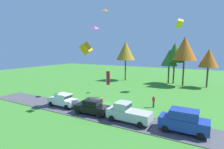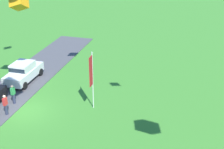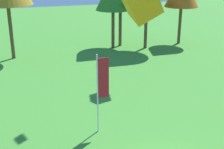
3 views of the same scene
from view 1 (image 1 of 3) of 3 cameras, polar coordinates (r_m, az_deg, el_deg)
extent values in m
plane|color=#3D842D|center=(25.76, -3.73, -10.27)|extent=(120.00, 120.00, 0.00)
cube|color=#4C4C51|center=(23.53, -7.58, -12.06)|extent=(36.00, 4.40, 0.06)
cube|color=white|center=(26.26, -15.73, -8.38)|extent=(4.41, 1.82, 0.80)
cube|color=white|center=(26.00, -15.64, -6.83)|extent=(2.01, 1.65, 0.70)
cube|color=#19232D|center=(26.00, -15.64, -6.83)|extent=(2.05, 1.62, 0.38)
cylinder|color=black|center=(26.86, -19.30, -9.05)|extent=(0.68, 0.24, 0.68)
cylinder|color=black|center=(27.97, -16.69, -8.26)|extent=(0.68, 0.24, 0.68)
cylinder|color=black|center=(24.80, -14.58, -10.28)|extent=(0.68, 0.24, 0.68)
cylinder|color=black|center=(26.00, -11.97, -9.33)|extent=(0.68, 0.24, 0.68)
cube|color=black|center=(22.56, -6.66, -10.86)|extent=(4.50, 2.06, 0.80)
cube|color=black|center=(22.28, -6.47, -9.07)|extent=(2.10, 1.76, 0.70)
cube|color=#19232D|center=(22.28, -6.47, -9.07)|extent=(2.13, 1.73, 0.38)
cylinder|color=black|center=(22.83, -11.06, -11.79)|extent=(0.69, 0.28, 0.68)
cylinder|color=black|center=(24.14, -8.61, -10.62)|extent=(0.69, 0.28, 0.68)
cylinder|color=black|center=(21.28, -4.39, -13.15)|extent=(0.69, 0.28, 0.68)
cylinder|color=black|center=(22.69, -2.19, -11.77)|extent=(0.69, 0.28, 0.68)
cube|color=#B7B7BC|center=(20.19, 5.57, -12.84)|extent=(5.05, 2.02, 1.00)
cube|color=#B7B7BC|center=(20.22, 3.51, -10.09)|extent=(1.54, 1.80, 0.80)
cube|color=#19232D|center=(20.22, 3.51, -10.09)|extent=(1.57, 1.76, 0.44)
cylinder|color=black|center=(20.36, -0.04, -14.14)|extent=(0.69, 0.26, 0.68)
cylinder|color=black|center=(21.83, 2.41, -12.58)|extent=(0.69, 0.26, 0.68)
cylinder|color=black|center=(19.01, 9.20, -15.92)|extent=(0.69, 0.26, 0.68)
cylinder|color=black|center=(20.57, 11.07, -14.05)|extent=(0.69, 0.26, 0.68)
cube|color=#1E389E|center=(19.07, 22.30, -14.56)|extent=(4.60, 1.91, 1.10)
cube|color=#1E389E|center=(18.73, 22.46, -11.81)|extent=(2.60, 1.76, 0.84)
cube|color=#19232D|center=(18.73, 22.46, -11.81)|extent=(2.65, 1.73, 0.46)
cylinder|color=black|center=(18.68, 16.89, -16.62)|extent=(0.68, 0.24, 0.68)
cylinder|color=black|center=(20.31, 18.01, -14.61)|extent=(0.68, 0.24, 0.68)
cylinder|color=black|center=(18.38, 26.93, -17.59)|extent=(0.68, 0.24, 0.68)
cylinder|color=black|center=(20.04, 27.14, -15.44)|extent=(0.68, 0.24, 0.68)
cylinder|color=#2D334C|center=(24.29, -3.36, -10.32)|extent=(0.24, 0.24, 0.88)
cube|color=red|center=(24.07, -3.37, -8.65)|extent=(0.36, 0.22, 0.60)
sphere|color=beige|center=(23.95, -3.38, -7.69)|extent=(0.22, 0.22, 0.22)
cylinder|color=#2D334C|center=(24.88, -7.02, -9.92)|extent=(0.24, 0.24, 0.88)
cube|color=#2D8E47|center=(24.67, -7.04, -8.28)|extent=(0.36, 0.22, 0.60)
sphere|color=beige|center=(24.55, -7.06, -7.34)|extent=(0.22, 0.22, 0.22)
cylinder|color=#2D334C|center=(25.71, 13.40, -9.49)|extent=(0.24, 0.24, 0.88)
cube|color=red|center=(25.50, 13.45, -7.90)|extent=(0.36, 0.22, 0.60)
sphere|color=tan|center=(25.39, 13.49, -6.99)|extent=(0.22, 0.22, 0.22)
cylinder|color=brown|center=(46.94, 4.39, 1.45)|extent=(0.36, 0.36, 5.45)
cone|color=olive|center=(46.63, 4.46, 7.78)|extent=(4.90, 4.90, 4.90)
cylinder|color=brown|center=(44.39, 17.98, -0.03)|extent=(0.36, 0.36, 4.32)
cone|color=#2D7023|center=(44.03, 18.21, 5.26)|extent=(3.88, 3.88, 3.88)
cylinder|color=brown|center=(44.70, 19.50, 0.51)|extent=(0.36, 0.36, 5.18)
cone|color=#2D7023|center=(44.36, 19.79, 6.82)|extent=(4.66, 4.66, 4.66)
cylinder|color=brown|center=(42.42, 22.24, 0.42)|extent=(0.36, 0.36, 5.82)
cone|color=#B25B19|center=(42.10, 22.64, 7.90)|extent=(5.24, 5.24, 5.24)
cylinder|color=brown|center=(42.94, 28.65, -0.83)|extent=(0.36, 0.36, 4.41)
cone|color=#B25B19|center=(42.57, 29.03, 4.76)|extent=(3.97, 3.97, 3.97)
cylinder|color=silver|center=(30.19, -1.84, -2.90)|extent=(0.08, 0.08, 4.72)
cube|color=red|center=(29.85, -1.27, -1.18)|extent=(0.64, 0.04, 2.36)
pyramid|color=#EA4C9E|center=(23.73, -5.66, 15.09)|extent=(1.37, 1.38, 0.52)
cube|color=orange|center=(25.07, -8.52, 8.42)|extent=(1.61, 1.48, 1.96)
cube|color=yellow|center=(37.07, 21.18, 15.26)|extent=(1.48, 1.73, 1.96)
pyramid|color=orange|center=(31.70, -2.30, 20.29)|extent=(1.44, 1.41, 0.51)
camera|label=2|loc=(33.39, 38.51, 14.55)|focal=50.00mm
camera|label=3|loc=(21.96, -34.79, 10.19)|focal=50.00mm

